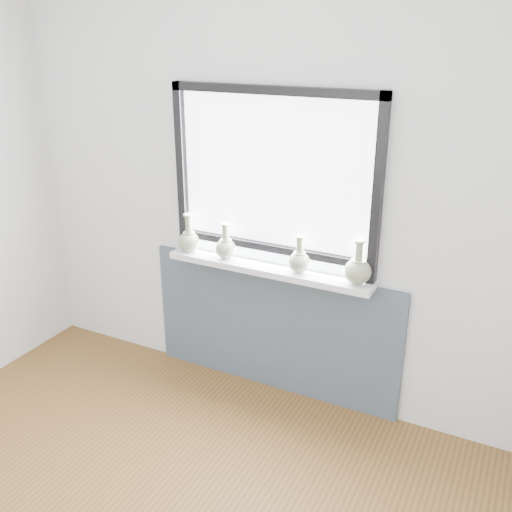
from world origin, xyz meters
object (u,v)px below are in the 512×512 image
at_px(windowsill, 268,269).
at_px(vase_c, 299,260).
at_px(vase_a, 189,240).
at_px(vase_b, 226,247).
at_px(vase_d, 358,270).

xyz_separation_m(windowsill, vase_c, (0.21, -0.00, 0.09)).
xyz_separation_m(vase_a, vase_b, (0.27, 0.00, -0.00)).
bearing_deg(vase_c, vase_a, -179.76).
bearing_deg(windowsill, vase_b, -179.34).
bearing_deg(windowsill, vase_c, -0.55).
distance_m(vase_a, vase_d, 1.12).
relative_size(windowsill, vase_a, 5.31).
distance_m(vase_a, vase_c, 0.77).
bearing_deg(vase_a, vase_c, 0.24).
distance_m(vase_b, vase_d, 0.85).
bearing_deg(vase_c, vase_d, -0.29).
height_order(windowsill, vase_c, vase_c).
height_order(vase_a, vase_b, vase_a).
height_order(vase_a, vase_d, vase_d).
bearing_deg(vase_b, vase_a, -179.60).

